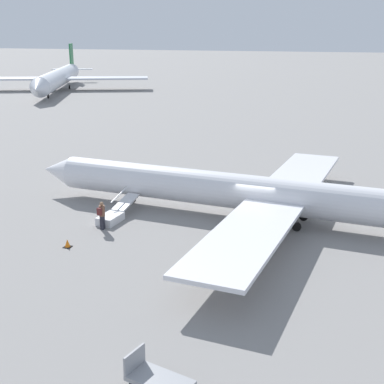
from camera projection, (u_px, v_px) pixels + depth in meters
name	position (u px, v px, depth m)	size (l,w,h in m)	color
ground_plane	(257.00, 220.00, 34.09)	(600.00, 600.00, 0.00)	gray
airplane_main	(271.00, 195.00, 33.24)	(33.26, 25.78, 5.91)	silver
airplane_taxiing_distant	(59.00, 77.00, 107.72)	(34.90, 44.07, 8.84)	silver
boarding_stairs	(114.00, 215.00, 33.85)	(1.29, 4.08, 1.54)	silver
passenger	(102.00, 214.00, 32.16)	(0.36, 0.55, 1.74)	#23232D
luggage_cart	(157.00, 379.00, 17.74)	(2.39, 1.58, 1.22)	gray
traffic_cone_near_stairs	(67.00, 244.00, 29.70)	(0.43, 0.43, 0.47)	black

